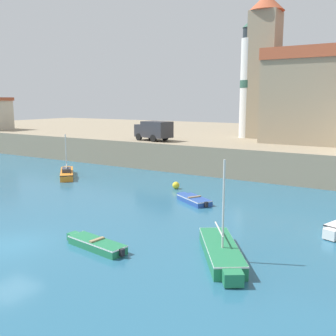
{
  "coord_description": "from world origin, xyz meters",
  "views": [
    {
      "loc": [
        17.35,
        -12.26,
        7.52
      ],
      "look_at": [
        0.54,
        14.81,
        2.0
      ],
      "focal_mm": 42.0,
      "sensor_mm": 36.0,
      "label": 1
    }
  ],
  "objects_px": {
    "dinghy_blue_4": "(194,199)",
    "lighthouse": "(248,82)",
    "church": "(316,93)",
    "mooring_buoy": "(176,185)",
    "truck_on_quay": "(154,130)",
    "sailboat_orange_0": "(67,173)",
    "sailboat_green_1": "(221,251)",
    "dinghy_green_5": "(96,244)"
  },
  "relations": [
    {
      "from": "sailboat_green_1",
      "to": "dinghy_green_5",
      "type": "distance_m",
      "value": 6.41
    },
    {
      "from": "sailboat_orange_0",
      "to": "dinghy_blue_4",
      "type": "relative_size",
      "value": 1.32
    },
    {
      "from": "dinghy_green_5",
      "to": "truck_on_quay",
      "type": "bearing_deg",
      "value": 117.19
    },
    {
      "from": "dinghy_green_5",
      "to": "church",
      "type": "xyz_separation_m",
      "value": [
        3.25,
        34.95,
        8.08
      ]
    },
    {
      "from": "mooring_buoy",
      "to": "truck_on_quay",
      "type": "height_order",
      "value": "truck_on_quay"
    },
    {
      "from": "dinghy_green_5",
      "to": "sailboat_orange_0",
      "type": "bearing_deg",
      "value": 140.24
    },
    {
      "from": "sailboat_orange_0",
      "to": "dinghy_blue_4",
      "type": "distance_m",
      "value": 15.44
    },
    {
      "from": "sailboat_orange_0",
      "to": "lighthouse",
      "type": "height_order",
      "value": "lighthouse"
    },
    {
      "from": "sailboat_orange_0",
      "to": "lighthouse",
      "type": "relative_size",
      "value": 0.34
    },
    {
      "from": "church",
      "to": "mooring_buoy",
      "type": "bearing_deg",
      "value": -107.94
    },
    {
      "from": "sailboat_green_1",
      "to": "dinghy_blue_4",
      "type": "bearing_deg",
      "value": 125.37
    },
    {
      "from": "mooring_buoy",
      "to": "dinghy_blue_4",
      "type": "bearing_deg",
      "value": -43.09
    },
    {
      "from": "truck_on_quay",
      "to": "church",
      "type": "bearing_deg",
      "value": 39.18
    },
    {
      "from": "dinghy_blue_4",
      "to": "mooring_buoy",
      "type": "xyz_separation_m",
      "value": [
        -3.45,
        3.22,
        0.08
      ]
    },
    {
      "from": "truck_on_quay",
      "to": "sailboat_orange_0",
      "type": "bearing_deg",
      "value": -110.34
    },
    {
      "from": "dinghy_blue_4",
      "to": "lighthouse",
      "type": "relative_size",
      "value": 0.26
    },
    {
      "from": "sailboat_orange_0",
      "to": "mooring_buoy",
      "type": "distance_m",
      "value": 11.92
    },
    {
      "from": "sailboat_green_1",
      "to": "truck_on_quay",
      "type": "distance_m",
      "value": 27.48
    },
    {
      "from": "dinghy_blue_4",
      "to": "church",
      "type": "bearing_deg",
      "value": 82.14
    },
    {
      "from": "church",
      "to": "truck_on_quay",
      "type": "relative_size",
      "value": 3.89
    },
    {
      "from": "sailboat_orange_0",
      "to": "dinghy_green_5",
      "type": "distance_m",
      "value": 20.02
    },
    {
      "from": "church",
      "to": "lighthouse",
      "type": "bearing_deg",
      "value": -156.86
    },
    {
      "from": "dinghy_blue_4",
      "to": "lighthouse",
      "type": "bearing_deg",
      "value": 100.75
    },
    {
      "from": "sailboat_orange_0",
      "to": "mooring_buoy",
      "type": "xyz_separation_m",
      "value": [
        11.86,
        1.19,
        -0.1
      ]
    },
    {
      "from": "sailboat_green_1",
      "to": "lighthouse",
      "type": "xyz_separation_m",
      "value": [
        -10.13,
        29.68,
        9.27
      ]
    },
    {
      "from": "truck_on_quay",
      "to": "dinghy_green_5",
      "type": "bearing_deg",
      "value": -62.81
    },
    {
      "from": "sailboat_orange_0",
      "to": "church",
      "type": "bearing_deg",
      "value": 49.91
    },
    {
      "from": "church",
      "to": "lighthouse",
      "type": "distance_m",
      "value": 8.08
    },
    {
      "from": "lighthouse",
      "to": "church",
      "type": "bearing_deg",
      "value": 23.14
    },
    {
      "from": "dinghy_blue_4",
      "to": "mooring_buoy",
      "type": "height_order",
      "value": "mooring_buoy"
    },
    {
      "from": "truck_on_quay",
      "to": "dinghy_blue_4",
      "type": "bearing_deg",
      "value": -45.94
    },
    {
      "from": "church",
      "to": "sailboat_green_1",
      "type": "bearing_deg",
      "value": -85.13
    },
    {
      "from": "mooring_buoy",
      "to": "lighthouse",
      "type": "xyz_separation_m",
      "value": [
        -0.55,
        17.82,
        9.34
      ]
    },
    {
      "from": "dinghy_blue_4",
      "to": "lighthouse",
      "type": "distance_m",
      "value": 23.4
    },
    {
      "from": "dinghy_green_5",
      "to": "church",
      "type": "distance_m",
      "value": 36.02
    },
    {
      "from": "lighthouse",
      "to": "dinghy_green_5",
      "type": "bearing_deg",
      "value": -82.68
    },
    {
      "from": "church",
      "to": "truck_on_quay",
      "type": "height_order",
      "value": "church"
    },
    {
      "from": "church",
      "to": "sailboat_orange_0",
      "type": "bearing_deg",
      "value": -130.09
    },
    {
      "from": "dinghy_blue_4",
      "to": "church",
      "type": "xyz_separation_m",
      "value": [
        3.34,
        24.18,
        8.1
      ]
    },
    {
      "from": "sailboat_green_1",
      "to": "truck_on_quay",
      "type": "relative_size",
      "value": 1.19
    },
    {
      "from": "mooring_buoy",
      "to": "sailboat_green_1",
      "type": "bearing_deg",
      "value": -51.09
    },
    {
      "from": "sailboat_orange_0",
      "to": "sailboat_green_1",
      "type": "xyz_separation_m",
      "value": [
        21.43,
        -10.67,
        -0.03
      ]
    }
  ]
}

